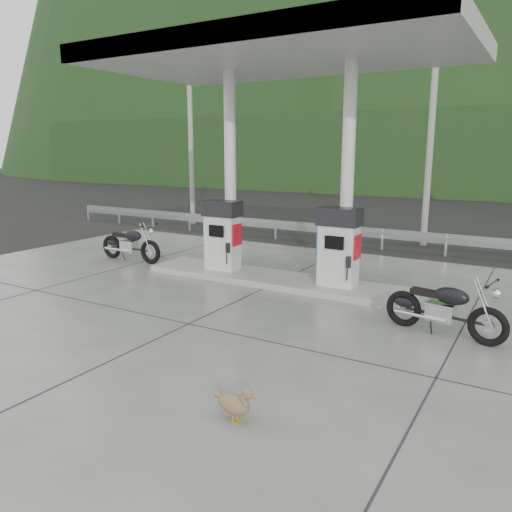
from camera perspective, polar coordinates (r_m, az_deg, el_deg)
The scene contains 17 objects.
ground at distance 10.36m, azimuth -4.28°, elevation -6.24°, with size 160.00×160.00×0.00m, color black.
forecourt_apron at distance 10.35m, azimuth -4.28°, elevation -6.19°, with size 18.00×14.00×0.02m, color slate.
pump_island at distance 12.37m, azimuth 2.34°, elevation -2.71°, with size 7.00×1.40×0.15m, color gray.
gas_pump_left at distance 12.98m, azimuth -3.85°, elevation 2.38°, with size 0.95×0.55×1.80m, color silver, non-canonical shape.
gas_pump_right at distance 11.51m, azimuth 9.42°, elevation 0.99°, with size 0.95×0.55×1.80m, color silver, non-canonical shape.
canopy_column_left at distance 13.15m, azimuth -2.95°, elevation 9.53°, with size 0.30×0.30×5.00m, color silver.
canopy_column_right at distance 11.69m, azimuth 10.41°, elevation 9.04°, with size 0.30×0.30×5.00m, color silver.
canopy_roof at distance 12.16m, azimuth 2.57°, elevation 22.11°, with size 8.50×5.00×0.40m, color beige.
guardrail at distance 17.20m, azimuth 11.10°, elevation 3.35°, with size 26.00×0.16×1.42m, color gray, non-canonical shape.
road at distance 20.60m, azimuth 14.31°, elevation 2.62°, with size 60.00×7.00×0.01m, color black.
utility_pole_a at distance 22.25m, azimuth -7.49°, elevation 13.89°, with size 0.22×0.22×8.00m, color gray.
utility_pole_b at distance 17.94m, azimuth 19.42°, elevation 13.80°, with size 0.22×0.22×8.00m, color gray.
tree_band at distance 38.47m, azimuth 22.58°, elevation 10.77°, with size 80.00×6.00×6.00m, color black.
forested_hills at distance 68.36m, azimuth 26.12°, elevation 8.10°, with size 100.00×40.00×140.00m, color black, non-canonical shape.
motorcycle_left at distance 15.17m, azimuth -14.16°, elevation 1.32°, with size 2.10×0.66×1.00m, color black, non-canonical shape.
motorcycle_right at distance 9.42m, azimuth 20.71°, elevation -5.69°, with size 2.03×0.64×0.96m, color black, non-canonical shape.
duck at distance 6.29m, azimuth -2.58°, elevation -16.61°, with size 0.57×0.16×0.41m, color brown, non-canonical shape.
Camera 1 is at (5.65, -8.05, 3.24)m, focal length 35.00 mm.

